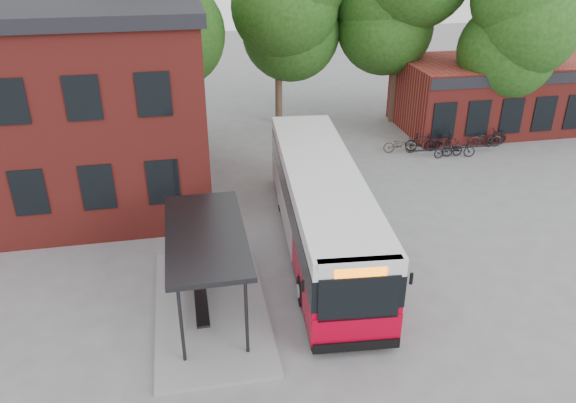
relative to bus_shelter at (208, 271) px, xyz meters
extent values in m
plane|color=slate|center=(4.50, 1.00, -1.45)|extent=(100.00, 100.00, 0.00)
imported|color=#38342C|center=(11.00, 11.74, -0.98)|extent=(1.88, 0.99, 0.94)
imported|color=black|center=(12.22, 11.76, -0.93)|extent=(1.79, 0.84, 1.04)
imported|color=black|center=(13.31, 10.70, -1.00)|extent=(1.79, 0.83, 0.90)
imported|color=black|center=(13.59, 11.89, -1.01)|extent=(1.53, 0.70, 0.89)
imported|color=black|center=(13.85, 10.65, -0.99)|extent=(1.85, 0.99, 0.92)
imported|color=black|center=(15.97, 11.68, -0.96)|extent=(1.92, 0.80, 0.99)
imported|color=black|center=(16.69, 11.76, -1.01)|extent=(1.53, 0.80, 0.89)
camera|label=1|loc=(-0.38, -14.90, 9.84)|focal=35.00mm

